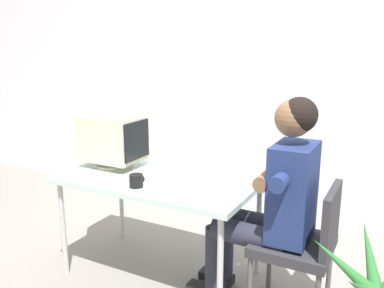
{
  "coord_description": "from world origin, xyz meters",
  "views": [
    {
      "loc": [
        1.41,
        -2.19,
        1.57
      ],
      "look_at": [
        0.25,
        0.0,
        0.97
      ],
      "focal_mm": 37.7,
      "sensor_mm": 36.0,
      "label": 1
    }
  ],
  "objects_px": {
    "desk": "(160,183)",
    "keyboard": "(150,171)",
    "crt_monitor": "(113,138)",
    "person_seated": "(273,197)",
    "desk_mug": "(137,181)",
    "office_chair": "(304,241)"
  },
  "relations": [
    {
      "from": "desk",
      "to": "keyboard",
      "type": "relative_size",
      "value": 2.79
    },
    {
      "from": "crt_monitor",
      "to": "keyboard",
      "type": "height_order",
      "value": "crt_monitor"
    },
    {
      "from": "person_seated",
      "to": "desk_mug",
      "type": "height_order",
      "value": "person_seated"
    },
    {
      "from": "crt_monitor",
      "to": "person_seated",
      "type": "distance_m",
      "value": 1.23
    },
    {
      "from": "person_seated",
      "to": "desk_mug",
      "type": "relative_size",
      "value": 13.48
    },
    {
      "from": "desk",
      "to": "crt_monitor",
      "type": "height_order",
      "value": "crt_monitor"
    },
    {
      "from": "keyboard",
      "to": "desk",
      "type": "bearing_deg",
      "value": -11.09
    },
    {
      "from": "office_chair",
      "to": "person_seated",
      "type": "bearing_deg",
      "value": -180.0
    },
    {
      "from": "crt_monitor",
      "to": "desk",
      "type": "bearing_deg",
      "value": -5.96
    },
    {
      "from": "office_chair",
      "to": "keyboard",
      "type": "bearing_deg",
      "value": 178.75
    },
    {
      "from": "crt_monitor",
      "to": "desk_mug",
      "type": "bearing_deg",
      "value": -35.68
    },
    {
      "from": "crt_monitor",
      "to": "office_chair",
      "type": "distance_m",
      "value": 1.47
    },
    {
      "from": "desk_mug",
      "to": "crt_monitor",
      "type": "bearing_deg",
      "value": 144.32
    },
    {
      "from": "keyboard",
      "to": "person_seated",
      "type": "height_order",
      "value": "person_seated"
    },
    {
      "from": "desk",
      "to": "office_chair",
      "type": "relative_size",
      "value": 1.6
    },
    {
      "from": "desk",
      "to": "desk_mug",
      "type": "bearing_deg",
      "value": -92.39
    },
    {
      "from": "desk",
      "to": "office_chair",
      "type": "height_order",
      "value": "office_chair"
    },
    {
      "from": "keyboard",
      "to": "desk_mug",
      "type": "height_order",
      "value": "desk_mug"
    },
    {
      "from": "desk",
      "to": "crt_monitor",
      "type": "bearing_deg",
      "value": 174.04
    },
    {
      "from": "keyboard",
      "to": "office_chair",
      "type": "relative_size",
      "value": 0.57
    },
    {
      "from": "office_chair",
      "to": "person_seated",
      "type": "xyz_separation_m",
      "value": [
        -0.19,
        -0.0,
        0.23
      ]
    },
    {
      "from": "crt_monitor",
      "to": "desk_mug",
      "type": "distance_m",
      "value": 0.53
    }
  ]
}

